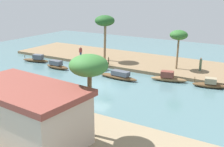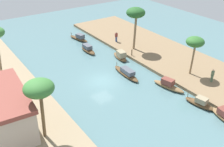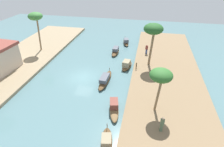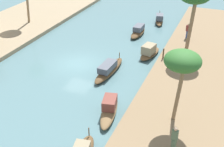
% 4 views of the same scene
% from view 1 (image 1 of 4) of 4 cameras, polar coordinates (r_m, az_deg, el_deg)
% --- Properties ---
extents(river_water, '(67.65, 67.65, 0.00)m').
position_cam_1_polar(river_water, '(32.54, -2.62, -2.54)').
color(river_water, slate).
rests_on(river_water, ground).
extents(riverbank_left, '(43.46, 10.01, 0.42)m').
position_cam_1_polar(riverbank_left, '(42.61, 6.51, 2.26)').
color(riverbank_left, '#846B4C').
rests_on(riverbank_left, ground).
extents(riverbank_right, '(43.46, 10.01, 0.42)m').
position_cam_1_polar(riverbank_right, '(24.20, -19.10, -9.91)').
color(riverbank_right, '#937F60').
rests_on(riverbank_right, ground).
extents(sampan_with_tall_canopy, '(3.76, 1.73, 1.12)m').
position_cam_1_polar(sampan_with_tall_canopy, '(33.76, 18.96, -2.03)').
color(sampan_with_tall_canopy, brown).
rests_on(sampan_with_tall_canopy, river_water).
extents(sampan_downstream_large, '(5.35, 1.37, 1.07)m').
position_cam_1_polar(sampan_downstream_large, '(34.96, 1.36, -0.47)').
color(sampan_downstream_large, brown).
rests_on(sampan_downstream_large, river_water).
extents(sampan_with_red_awning, '(4.45, 1.95, 1.23)m').
position_cam_1_polar(sampan_with_red_awning, '(34.78, 11.21, -0.82)').
color(sampan_with_red_awning, brown).
rests_on(sampan_with_red_awning, river_water).
extents(sampan_midstream, '(3.82, 1.20, 1.14)m').
position_cam_1_polar(sampan_midstream, '(40.32, -10.99, 1.58)').
color(sampan_midstream, brown).
rests_on(sampan_midstream, river_water).
extents(sampan_near_left_bank, '(4.47, 1.93, 1.17)m').
position_cam_1_polar(sampan_near_left_bank, '(44.77, -14.91, 2.78)').
color(sampan_near_left_bank, brown).
rests_on(sampan_near_left_bank, river_water).
extents(sampan_foreground, '(3.72, 1.78, 1.31)m').
position_cam_1_polar(sampan_foreground, '(39.37, -2.84, 1.59)').
color(sampan_foreground, brown).
rests_on(sampan_foreground, river_water).
extents(person_on_near_bank, '(0.33, 0.39, 1.76)m').
position_cam_1_polar(person_on_near_bank, '(38.64, 17.33, 1.68)').
color(person_on_near_bank, '#4C664C').
rests_on(person_on_near_bank, riverbank_left).
extents(person_by_mooring, '(0.39, 0.48, 1.72)m').
position_cam_1_polar(person_by_mooring, '(44.42, -6.31, 4.20)').
color(person_by_mooring, '#33477A').
rests_on(person_by_mooring, riverbank_left).
extents(mooring_post, '(0.14, 0.14, 1.01)m').
position_cam_1_polar(mooring_post, '(40.13, -0.69, 2.54)').
color(mooring_post, '#4C3823').
rests_on(mooring_post, riverbank_left).
extents(palm_tree_left_near, '(2.34, 2.34, 5.16)m').
position_cam_1_polar(palm_tree_left_near, '(38.28, 13.23, 7.40)').
color(palm_tree_left_near, '#7F6647').
rests_on(palm_tree_left_near, riverbank_left).
extents(palm_tree_left_far, '(2.88, 2.88, 6.65)m').
position_cam_1_polar(palm_tree_left_far, '(41.87, -1.47, 10.35)').
color(palm_tree_left_far, '#7F6647').
rests_on(palm_tree_left_far, riverbank_left).
extents(palm_tree_right_tall, '(2.72, 2.72, 5.97)m').
position_cam_1_polar(palm_tree_right_tall, '(19.47, -4.70, 1.33)').
color(palm_tree_right_tall, brown).
rests_on(palm_tree_right_tall, riverbank_right).
extents(riverside_building, '(9.25, 5.43, 3.92)m').
position_cam_1_polar(riverside_building, '(20.73, -16.84, -7.53)').
color(riverside_building, '#C6B29E').
rests_on(riverside_building, riverbank_right).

